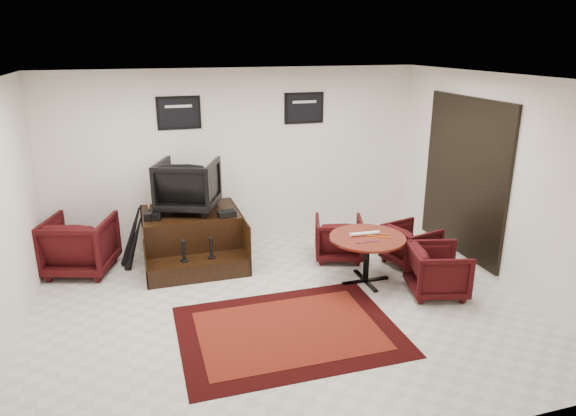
# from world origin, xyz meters

# --- Properties ---
(ground) EXTENTS (6.00, 6.00, 0.00)m
(ground) POSITION_xyz_m (0.00, 0.00, 0.00)
(ground) COLOR silver
(ground) RESTS_ON ground
(room_shell) EXTENTS (6.02, 5.02, 2.81)m
(room_shell) POSITION_xyz_m (0.41, 0.12, 1.79)
(room_shell) COLOR silver
(room_shell) RESTS_ON ground
(area_rug) EXTENTS (2.49, 1.87, 0.01)m
(area_rug) POSITION_xyz_m (-0.07, -0.52, 0.01)
(area_rug) COLOR black
(area_rug) RESTS_ON ground
(shine_podium) EXTENTS (1.44, 1.49, 0.74)m
(shine_podium) POSITION_xyz_m (-0.88, 1.86, 0.34)
(shine_podium) COLOR black
(shine_podium) RESTS_ON ground
(shine_chair) EXTENTS (1.07, 1.04, 0.86)m
(shine_chair) POSITION_xyz_m (-0.88, 2.01, 1.18)
(shine_chair) COLOR black
(shine_chair) RESTS_ON shine_podium
(shoes_pair) EXTENTS (0.28, 0.33, 0.11)m
(shoes_pair) POSITION_xyz_m (-1.42, 1.79, 0.80)
(shoes_pair) COLOR black
(shoes_pair) RESTS_ON shine_podium
(polish_kit) EXTENTS (0.27, 0.21, 0.09)m
(polish_kit) POSITION_xyz_m (-0.39, 1.55, 0.79)
(polish_kit) COLOR black
(polish_kit) RESTS_ON shine_podium
(umbrella_black) EXTENTS (0.30, 0.11, 0.81)m
(umbrella_black) POSITION_xyz_m (-1.72, 1.75, 0.40)
(umbrella_black) COLOR black
(umbrella_black) RESTS_ON ground
(umbrella_hooked) EXTENTS (0.34, 0.13, 0.92)m
(umbrella_hooked) POSITION_xyz_m (-1.74, 1.92, 0.46)
(umbrella_hooked) COLOR black
(umbrella_hooked) RESTS_ON ground
(armchair_side) EXTENTS (1.09, 1.05, 0.91)m
(armchair_side) POSITION_xyz_m (-2.46, 1.90, 0.45)
(armchair_side) COLOR black
(armchair_side) RESTS_ON ground
(meeting_table) EXTENTS (1.03, 1.03, 0.67)m
(meeting_table) POSITION_xyz_m (1.32, 0.39, 0.59)
(meeting_table) COLOR #480F0A
(meeting_table) RESTS_ON ground
(table_chair_back) EXTENTS (0.86, 0.83, 0.71)m
(table_chair_back) POSITION_xyz_m (1.26, 1.26, 0.36)
(table_chair_back) COLOR black
(table_chair_back) RESTS_ON ground
(table_chair_window) EXTENTS (0.76, 0.79, 0.68)m
(table_chair_window) POSITION_xyz_m (2.21, 0.75, 0.34)
(table_chair_window) COLOR black
(table_chair_window) RESTS_ON ground
(table_chair_corner) EXTENTS (0.81, 0.84, 0.72)m
(table_chair_corner) POSITION_xyz_m (2.06, -0.20, 0.36)
(table_chair_corner) COLOR black
(table_chair_corner) RESTS_ON ground
(paper_roll) EXTENTS (0.42, 0.08, 0.05)m
(paper_roll) POSITION_xyz_m (1.30, 0.45, 0.70)
(paper_roll) COLOR white
(paper_roll) RESTS_ON meeting_table
(table_clutter) EXTENTS (0.56, 0.38, 0.01)m
(table_clutter) POSITION_xyz_m (1.38, 0.38, 0.68)
(table_clutter) COLOR #D55D0B
(table_clutter) RESTS_ON meeting_table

